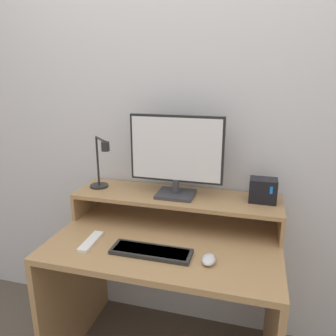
# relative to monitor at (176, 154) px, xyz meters

# --- Properties ---
(wall_back) EXTENTS (6.00, 0.05, 2.50)m
(wall_back) POSITION_rel_monitor_xyz_m (0.00, 0.20, 0.09)
(wall_back) COLOR silver
(wall_back) RESTS_ON ground_plane
(desk) EXTENTS (1.13, 0.72, 0.77)m
(desk) POSITION_rel_monitor_xyz_m (0.00, -0.20, -0.62)
(desk) COLOR #A87F51
(desk) RESTS_ON ground_plane
(monitor_shelf) EXTENTS (1.13, 0.31, 0.16)m
(monitor_shelf) POSITION_rel_monitor_xyz_m (0.00, 0.01, -0.26)
(monitor_shelf) COLOR #A87F51
(monitor_shelf) RESTS_ON desk
(monitor) EXTENTS (0.50, 0.17, 0.44)m
(monitor) POSITION_rel_monitor_xyz_m (0.00, 0.00, 0.00)
(monitor) COLOR #38383D
(monitor) RESTS_ON monitor_shelf
(desk_lamp) EXTENTS (0.18, 0.18, 0.30)m
(desk_lamp) POSITION_rel_monitor_xyz_m (-0.43, -0.02, -0.10)
(desk_lamp) COLOR black
(desk_lamp) RESTS_ON monitor_shelf
(router_dock) EXTENTS (0.14, 0.10, 0.12)m
(router_dock) POSITION_rel_monitor_xyz_m (0.46, 0.04, -0.17)
(router_dock) COLOR black
(router_dock) RESTS_ON monitor_shelf
(keyboard) EXTENTS (0.38, 0.12, 0.02)m
(keyboard) POSITION_rel_monitor_xyz_m (-0.03, -0.35, -0.38)
(keyboard) COLOR #282828
(keyboard) RESTS_ON desk
(mouse) EXTENTS (0.06, 0.09, 0.03)m
(mouse) POSITION_rel_monitor_xyz_m (0.24, -0.36, -0.37)
(mouse) COLOR silver
(mouse) RESTS_ON desk
(remote_control) EXTENTS (0.06, 0.20, 0.02)m
(remote_control) POSITION_rel_monitor_xyz_m (-0.34, -0.34, -0.38)
(remote_control) COLOR white
(remote_control) RESTS_ON desk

